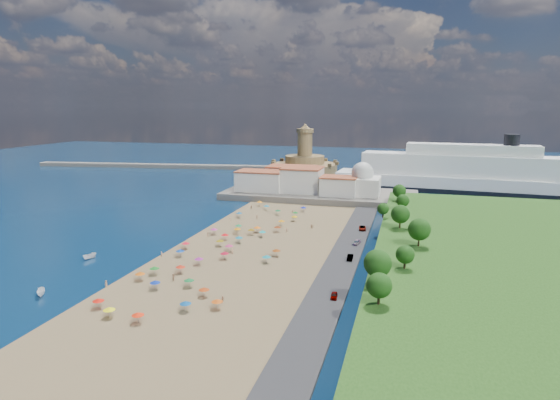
% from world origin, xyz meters
% --- Properties ---
extents(ground, '(700.00, 700.00, 0.00)m').
position_xyz_m(ground, '(0.00, 0.00, 0.00)').
color(ground, '#071938').
rests_on(ground, ground).
extents(terrace, '(90.00, 36.00, 3.00)m').
position_xyz_m(terrace, '(10.00, 73.00, 1.50)').
color(terrace, '#59544C').
rests_on(terrace, ground).
extents(jetty, '(18.00, 70.00, 2.40)m').
position_xyz_m(jetty, '(-12.00, 108.00, 1.20)').
color(jetty, '#59544C').
rests_on(jetty, ground).
extents(breakwater, '(199.03, 34.77, 2.60)m').
position_xyz_m(breakwater, '(-110.00, 153.00, 1.30)').
color(breakwater, '#59544C').
rests_on(breakwater, ground).
extents(waterfront_buildings, '(57.00, 29.00, 11.00)m').
position_xyz_m(waterfront_buildings, '(-3.05, 73.64, 7.88)').
color(waterfront_buildings, silver).
rests_on(waterfront_buildings, terrace).
extents(domed_building, '(16.00, 16.00, 15.00)m').
position_xyz_m(domed_building, '(30.00, 71.00, 8.97)').
color(domed_building, silver).
rests_on(domed_building, terrace).
extents(fortress, '(40.00, 40.00, 32.40)m').
position_xyz_m(fortress, '(-12.00, 138.00, 6.68)').
color(fortress, '#9E7E4F').
rests_on(fortress, ground).
extents(cruise_ship, '(136.08, 29.75, 29.48)m').
position_xyz_m(cruise_ship, '(79.96, 109.58, 8.73)').
color(cruise_ship, black).
rests_on(cruise_ship, ground).
extents(beach_parasols, '(31.09, 115.48, 2.20)m').
position_xyz_m(beach_parasols, '(-1.09, -13.14, 2.15)').
color(beach_parasols, gray).
rests_on(beach_parasols, beach).
extents(beachgoers, '(37.52, 93.38, 1.86)m').
position_xyz_m(beachgoers, '(-2.18, -3.86, 1.10)').
color(beachgoers, tan).
rests_on(beachgoers, beach).
extents(moored_boats, '(9.95, 30.09, 1.67)m').
position_xyz_m(moored_boats, '(-32.54, -47.16, 0.82)').
color(moored_boats, white).
rests_on(moored_boats, ground).
extents(parked_cars, '(2.81, 65.32, 1.42)m').
position_xyz_m(parked_cars, '(36.00, -3.97, 1.37)').
color(parked_cars, gray).
rests_on(parked_cars, promenade).
extents(hillside_trees, '(16.26, 107.51, 7.66)m').
position_xyz_m(hillside_trees, '(48.58, -10.71, 10.15)').
color(hillside_trees, '#382314').
rests_on(hillside_trees, hillside).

